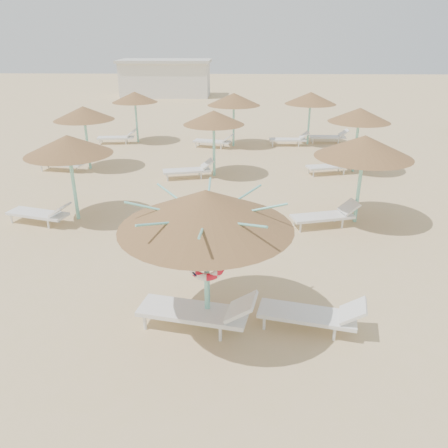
{
  "coord_description": "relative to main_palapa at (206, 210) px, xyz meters",
  "views": [
    {
      "loc": [
        0.67,
        -7.53,
        5.41
      ],
      "look_at": [
        0.39,
        1.88,
        1.3
      ],
      "focal_mm": 35.0,
      "sensor_mm": 36.0,
      "label": 1
    }
  ],
  "objects": [
    {
      "name": "main_palapa",
      "position": [
        0.0,
        0.0,
        0.0
      ],
      "size": [
        3.22,
        3.22,
        2.89
      ],
      "color": "#80DECC",
      "rests_on": "ground"
    },
    {
      "name": "service_hut",
      "position": [
        -6.13,
        35.26,
        -0.87
      ],
      "size": [
        8.4,
        4.4,
        3.25
      ],
      "color": "silver",
      "rests_on": "ground"
    },
    {
      "name": "palapa_field",
      "position": [
        1.19,
        10.49,
        -0.2
      ],
      "size": [
        19.31,
        13.54,
        2.72
      ],
      "color": "#80DECC",
      "rests_on": "ground"
    },
    {
      "name": "ground",
      "position": [
        -0.13,
        0.26,
        -2.51
      ],
      "size": [
        120.0,
        120.0,
        0.0
      ],
      "primitive_type": "plane",
      "color": "tan",
      "rests_on": "ground"
    },
    {
      "name": "lounger_main_a",
      "position": [
        -0.13,
        -0.11,
        -2.11
      ],
      "size": [
        2.42,
        1.15,
        0.85
      ],
      "rotation": [
        0.0,
        0.0,
        -0.2
      ],
      "color": "white",
      "rests_on": "ground"
    },
    {
      "name": "lounger_main_b",
      "position": [
        2.11,
        -0.07,
        -2.15
      ],
      "size": [
        2.14,
        1.06,
        0.75
      ],
      "rotation": [
        0.0,
        0.0,
        -0.23
      ],
      "color": "white",
      "rests_on": "ground"
    }
  ]
}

